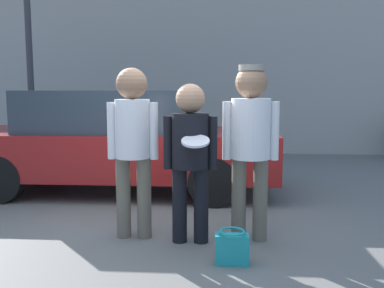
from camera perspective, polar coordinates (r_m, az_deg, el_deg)
The scene contains 8 objects.
ground_plane at distance 4.56m, azimuth -5.15°, elevation -12.68°, with size 56.00×56.00×0.00m, color #66635E.
storefront_building at distance 10.55m, azimuth 0.17°, elevation 10.15°, with size 24.00×0.22×4.11m.
person_left at distance 4.45m, azimuth -7.91°, elevation 0.95°, with size 0.53×0.36×1.77m.
person_middle_with_frisbee at distance 4.27m, azimuth -0.22°, elevation -0.75°, with size 0.54×0.58×1.61m.
person_right at distance 4.36m, azimuth 7.81°, elevation 1.28°, with size 0.57×0.40×1.80m.
parked_car_near at distance 6.61m, azimuth -10.11°, elevation 0.36°, with size 4.74×1.78×1.54m.
street_lamp at distance 8.88m, azimuth -19.48°, elevation 17.70°, with size 1.41×0.35×5.15m.
handbag at distance 3.95m, azimuth 5.34°, elevation -13.60°, with size 0.30×0.23×0.31m.
Camera 1 is at (0.69, -4.23, 1.55)m, focal length 40.00 mm.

